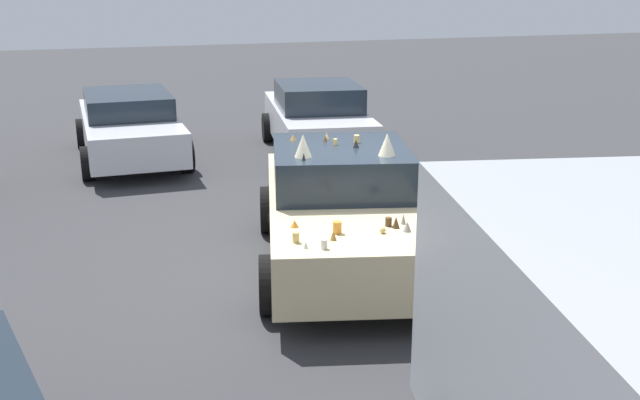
% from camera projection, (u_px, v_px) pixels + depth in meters
% --- Properties ---
extents(ground_plane, '(60.00, 60.00, 0.00)m').
position_uv_depth(ground_plane, '(342.00, 265.00, 9.80)').
color(ground_plane, '#38383A').
extents(art_car_decorated, '(4.71, 2.82, 1.77)m').
position_uv_depth(art_car_decorated, '(342.00, 208.00, 9.63)').
color(art_car_decorated, beige).
rests_on(art_car_decorated, ground).
extents(parked_sedan_far_left, '(4.51, 2.39, 1.47)m').
position_uv_depth(parked_sedan_far_left, '(317.00, 119.00, 15.41)').
color(parked_sedan_far_left, silver).
rests_on(parked_sedan_far_left, ground).
extents(parked_sedan_row_back_center, '(4.48, 2.09, 1.32)m').
position_uv_depth(parked_sedan_row_back_center, '(129.00, 125.00, 15.06)').
color(parked_sedan_row_back_center, silver).
rests_on(parked_sedan_row_back_center, ground).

